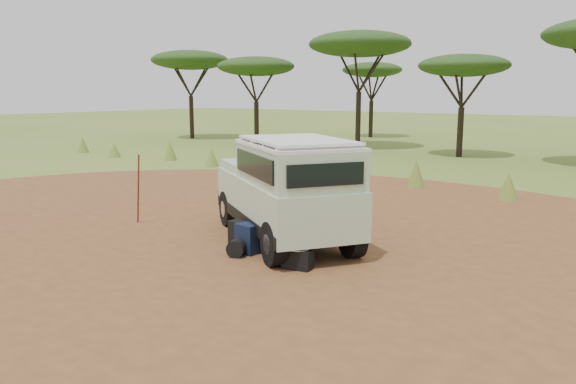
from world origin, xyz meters
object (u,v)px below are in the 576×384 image
Objects in this scene: backpack_navy at (248,239)px; hard_case at (298,259)px; backpack_olive at (261,236)px; duffel_navy at (281,246)px; safari_vehicle at (286,191)px; walking_staff at (138,189)px; backpack_black at (239,233)px.

backpack_navy reaches higher than hard_case.
duffel_navy is at bearing -20.06° from backpack_olive.
safari_vehicle reaches higher than backpack_olive.
walking_staff is 3.22m from backpack_black.
walking_staff is 3.50× the size of duffel_navy.
safari_vehicle is 1.37m from backpack_navy.
backpack_olive is (-0.04, -0.76, -0.79)m from safari_vehicle.
hard_case is (1.32, -0.19, -0.11)m from backpack_navy.
backpack_black is 0.53m from backpack_olive.
walking_staff reaches higher than duffel_navy.
walking_staff is 3.27× the size of backpack_black.
backpack_olive is at bearing -60.09° from safari_vehicle.
backpack_navy is at bearing -18.81° from backpack_black.
duffel_navy is (0.65, -1.04, -0.82)m from safari_vehicle.
backpack_navy is at bearing -60.12° from safari_vehicle.
backpack_olive is 1.42m from hard_case.
backpack_navy is at bearing -91.10° from backpack_olive.
backpack_navy is at bearing 158.23° from hard_case.
walking_staff reaches higher than backpack_navy.
backpack_olive is (0.02, 0.37, -0.03)m from backpack_navy.
backpack_olive is (3.69, 0.03, -0.57)m from walking_staff.
backpack_olive reaches higher than duffel_navy.
backpack_black is at bearing 155.87° from backpack_navy.
backpack_navy reaches higher than duffel_navy.
hard_case is at bearing -2.28° from backpack_navy.
walking_staff is 3.72m from backpack_navy.
safari_vehicle is 8.13× the size of backpack_navy.
hard_case is (0.60, -0.28, -0.06)m from duffel_navy.
walking_staff reaches higher than backpack_olive.
backpack_olive is 1.09× the size of duffel_navy.
walking_staff is (-3.73, -0.79, -0.23)m from safari_vehicle.
walking_staff is 2.90× the size of backpack_navy.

